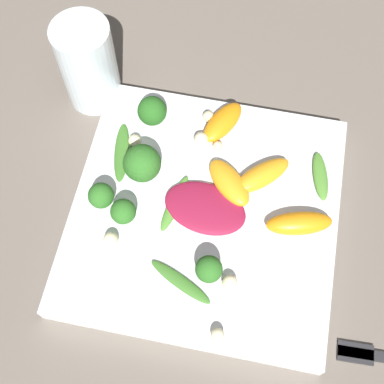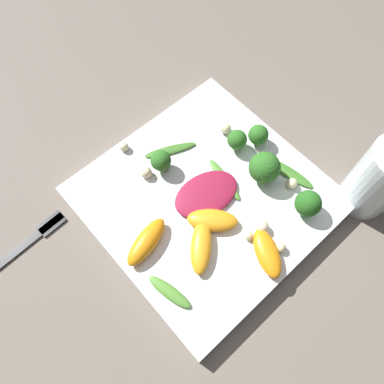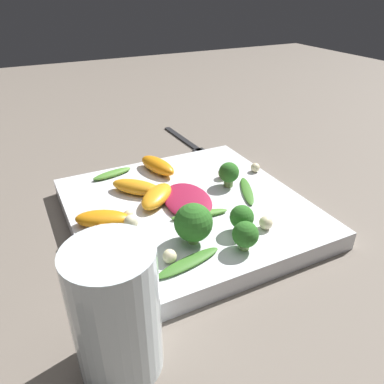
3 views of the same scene
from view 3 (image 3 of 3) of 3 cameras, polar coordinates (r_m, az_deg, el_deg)
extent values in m
plane|color=#6B6056|center=(0.51, -0.68, -4.04)|extent=(2.40, 2.40, 0.00)
cube|color=white|center=(0.51, -0.69, -2.91)|extent=(0.30, 0.30, 0.02)
cylinder|color=silver|center=(0.31, -11.53, -17.51)|extent=(0.07, 0.07, 0.12)
cube|color=#262628|center=(0.76, -1.02, 7.91)|extent=(0.17, 0.02, 0.01)
cube|color=#262628|center=(0.70, 1.56, 6.13)|extent=(0.04, 0.02, 0.01)
ellipsoid|color=maroon|center=(0.50, -0.16, -1.35)|extent=(0.10, 0.08, 0.01)
ellipsoid|color=orange|center=(0.52, -8.42, 0.73)|extent=(0.07, 0.07, 0.02)
ellipsoid|color=orange|center=(0.58, -5.25, 4.05)|extent=(0.08, 0.05, 0.02)
ellipsoid|color=orange|center=(0.47, -13.57, -3.78)|extent=(0.06, 0.07, 0.02)
ellipsoid|color=orange|center=(0.50, -5.37, -0.63)|extent=(0.07, 0.07, 0.02)
cylinder|color=#84AD5B|center=(0.45, 7.48, -5.33)|extent=(0.01, 0.01, 0.01)
sphere|color=#2D6B23|center=(0.44, 7.60, -3.81)|extent=(0.03, 0.03, 0.03)
cylinder|color=#7A9E51|center=(0.40, -9.03, -10.16)|extent=(0.01, 0.01, 0.01)
sphere|color=#26601E|center=(0.39, -9.21, -8.39)|extent=(0.04, 0.04, 0.04)
cylinder|color=#7A9E51|center=(0.43, 0.21, -6.81)|extent=(0.01, 0.01, 0.01)
sphere|color=#2D6B23|center=(0.41, 0.21, -4.66)|extent=(0.04, 0.04, 0.04)
cylinder|color=#7A9E51|center=(0.54, 5.57, 1.60)|extent=(0.01, 0.01, 0.01)
sphere|color=#2D6B23|center=(0.54, 5.64, 3.00)|extent=(0.03, 0.03, 0.03)
cylinder|color=#84AD5B|center=(0.42, 8.01, -7.93)|extent=(0.01, 0.01, 0.01)
sphere|color=#2D6B23|center=(0.41, 8.15, -6.41)|extent=(0.03, 0.03, 0.03)
ellipsoid|color=#518E33|center=(0.47, 1.01, -3.44)|extent=(0.03, 0.08, 0.01)
ellipsoid|color=#3D7528|center=(0.40, -0.54, -10.67)|extent=(0.03, 0.08, 0.01)
ellipsoid|color=#3D7528|center=(0.53, 8.37, 0.22)|extent=(0.08, 0.05, 0.00)
ellipsoid|color=#518E33|center=(0.58, -12.06, 2.76)|extent=(0.03, 0.07, 0.01)
sphere|color=beige|center=(0.45, -9.28, -4.52)|extent=(0.02, 0.02, 0.02)
sphere|color=beige|center=(0.47, -9.69, -3.36)|extent=(0.01, 0.01, 0.01)
sphere|color=beige|center=(0.40, -3.42, -9.74)|extent=(0.02, 0.02, 0.02)
sphere|color=beige|center=(0.59, 9.62, 3.70)|extent=(0.01, 0.01, 0.01)
sphere|color=beige|center=(0.45, -13.61, -5.65)|extent=(0.01, 0.01, 0.01)
sphere|color=beige|center=(0.46, 11.20, -4.61)|extent=(0.02, 0.02, 0.02)
sphere|color=beige|center=(0.56, 4.81, 2.87)|extent=(0.02, 0.02, 0.02)
camera|label=1|loc=(0.66, 29.46, 53.67)|focal=50.00mm
camera|label=2|loc=(0.58, -32.28, 47.82)|focal=35.00mm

